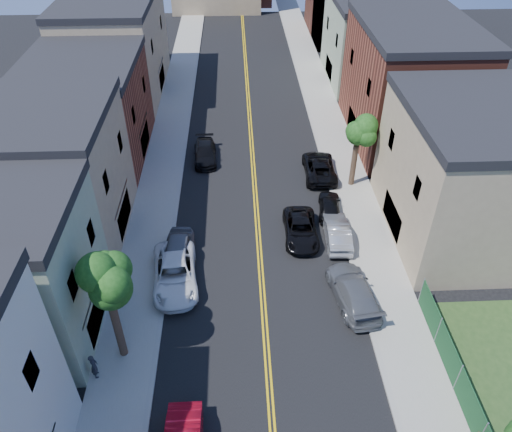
{
  "coord_description": "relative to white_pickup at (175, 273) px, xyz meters",
  "views": [
    {
      "loc": [
        -1.34,
        -3.16,
        22.86
      ],
      "look_at": [
        -0.17,
        23.63,
        2.0
      ],
      "focal_mm": 34.6,
      "sensor_mm": 36.0,
      "label": 1
    }
  ],
  "objects": [
    {
      "name": "grey_car_right",
      "position": [
        11.0,
        -1.99,
        -0.02
      ],
      "size": [
        2.99,
        5.8,
        1.61
      ],
      "primitive_type": "imported",
      "rotation": [
        0.0,
        0.0,
        3.28
      ],
      "color": "#5C5F64",
      "rests_on": "ground"
    },
    {
      "name": "tree_right_far",
      "position": [
        13.42,
        10.57,
        4.93
      ],
      "size": [
        4.4,
        4.4,
        8.03
      ],
      "color": "#39261C",
      "rests_on": "sidewalk_right"
    },
    {
      "name": "dark_car_right_far",
      "position": [
        11.0,
        12.26,
        -0.06
      ],
      "size": [
        2.63,
        5.51,
        1.52
      ],
      "primitive_type": "imported",
      "rotation": [
        0.0,
        0.0,
        3.12
      ],
      "color": "black",
      "rests_on": "ground"
    },
    {
      "name": "white_pickup",
      "position": [
        0.0,
        0.0,
        0.0
      ],
      "size": [
        3.32,
        6.17,
        1.65
      ],
      "primitive_type": "imported",
      "rotation": [
        0.0,
        0.0,
        0.1
      ],
      "color": "white",
      "rests_on": "ground"
    },
    {
      "name": "fence_right",
      "position": [
        15.0,
        -9.94,
        0.28
      ],
      "size": [
        0.04,
        15.0,
        1.9
      ],
      "primitive_type": "cube",
      "color": "#143F1E",
      "rests_on": "sidewalk_right"
    },
    {
      "name": "bldg_right_tan",
      "position": [
        19.5,
        4.56,
        3.68
      ],
      "size": [
        9.0,
        12.0,
        9.0
      ],
      "primitive_type": "cube",
      "color": "#998466",
      "rests_on": "ground"
    },
    {
      "name": "curb_left",
      "position": [
        -0.65,
        20.56,
        -0.75
      ],
      "size": [
        0.3,
        100.0,
        0.15
      ],
      "primitive_type": "cube",
      "color": "gray",
      "rests_on": "ground"
    },
    {
      "name": "black_car_left",
      "position": [
        1.33,
        15.14,
        -0.14
      ],
      "size": [
        2.14,
        4.79,
        1.36
      ],
      "primitive_type": "imported",
      "rotation": [
        0.0,
        0.0,
        0.05
      ],
      "color": "black",
      "rests_on": "ground"
    },
    {
      "name": "bldg_left_palegrn",
      "position": [
        -8.5,
        -3.44,
        3.43
      ],
      "size": [
        9.0,
        8.0,
        8.5
      ],
      "primitive_type": "cube",
      "color": "gray",
      "rests_on": "ground"
    },
    {
      "name": "pedestrian_left",
      "position": [
        -3.6,
        -6.81,
        0.13
      ],
      "size": [
        0.53,
        0.67,
        1.61
      ],
      "primitive_type": "imported",
      "rotation": [
        0.0,
        0.0,
        1.84
      ],
      "color": "#25252C",
      "rests_on": "sidewalk_left"
    },
    {
      "name": "silver_car_right",
      "position": [
        11.0,
        3.7,
        -0.07
      ],
      "size": [
        1.74,
        4.64,
        1.51
      ],
      "primitive_type": "imported",
      "rotation": [
        0.0,
        0.0,
        3.11
      ],
      "color": "#989BA0",
      "rests_on": "ground"
    },
    {
      "name": "tree_left_mid",
      "position": [
        -2.38,
        -5.43,
        5.76
      ],
      "size": [
        5.2,
        5.2,
        9.29
      ],
      "color": "#39261C",
      "rests_on": "sidewalk_left"
    },
    {
      "name": "curb_right",
      "position": [
        11.65,
        20.56,
        -0.75
      ],
      "size": [
        0.3,
        100.0,
        0.15
      ],
      "primitive_type": "cube",
      "color": "gray",
      "rests_on": "ground"
    },
    {
      "name": "bldg_left_brick",
      "position": [
        -8.5,
        16.56,
        3.18
      ],
      "size": [
        9.0,
        12.0,
        8.0
      ],
      "primitive_type": "cube",
      "color": "brown",
      "rests_on": "ground"
    },
    {
      "name": "bldg_left_tan_near",
      "position": [
        -8.5,
        5.56,
        3.68
      ],
      "size": [
        9.0,
        10.0,
        9.0
      ],
      "primitive_type": "cube",
      "color": "#998466",
      "rests_on": "ground"
    },
    {
      "name": "bldg_left_tan_far",
      "position": [
        -8.5,
        30.56,
        3.93
      ],
      "size": [
        9.0,
        16.0,
        9.5
      ],
      "primitive_type": "cube",
      "color": "#998466",
      "rests_on": "ground"
    },
    {
      "name": "black_car_right",
      "position": [
        11.0,
        6.89,
        -0.15
      ],
      "size": [
        2.11,
        4.14,
        1.35
      ],
      "primitive_type": "imported",
      "rotation": [
        0.0,
        0.0,
        3.01
      ],
      "color": "black",
      "rests_on": "ground"
    },
    {
      "name": "grey_car_left",
      "position": [
        0.0,
        1.89,
        0.0
      ],
      "size": [
        2.2,
        4.95,
        1.65
      ],
      "primitive_type": "imported",
      "rotation": [
        0.0,
        0.0,
        -0.05
      ],
      "color": "slate",
      "rests_on": "ground"
    },
    {
      "name": "bldg_right_palegrn",
      "position": [
        19.5,
        32.56,
        3.43
      ],
      "size": [
        9.0,
        12.0,
        8.5
      ],
      "primitive_type": "cube",
      "color": "gray",
      "rests_on": "ground"
    },
    {
      "name": "black_suv_lane",
      "position": [
        8.5,
        4.19,
        -0.13
      ],
      "size": [
        2.4,
        5.03,
        1.38
      ],
      "primitive_type": "imported",
      "rotation": [
        0.0,
        0.0,
        -0.02
      ],
      "color": "black",
      "rests_on": "ground"
    },
    {
      "name": "bldg_right_brick",
      "position": [
        19.5,
        18.56,
        4.18
      ],
      "size": [
        9.0,
        14.0,
        10.0
      ],
      "primitive_type": "cube",
      "color": "brown",
      "rests_on": "ground"
    },
    {
      "name": "sidewalk_left",
      "position": [
        -2.4,
        20.56,
        -0.75
      ],
      "size": [
        3.2,
        100.0,
        0.15
      ],
      "primitive_type": "cube",
      "color": "gray",
      "rests_on": "ground"
    },
    {
      "name": "sidewalk_right",
      "position": [
        13.4,
        20.56,
        -0.75
      ],
      "size": [
        3.2,
        100.0,
        0.15
      ],
      "primitive_type": "cube",
      "color": "gray",
      "rests_on": "ground"
    }
  ]
}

